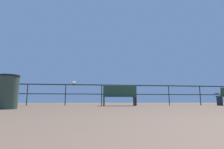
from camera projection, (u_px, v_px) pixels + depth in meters
The scene contains 4 objects.
pier_railing at pixel (119, 90), 9.01m from camera, with size 19.52×0.05×1.04m.
bench_near_left at pixel (120, 95), 8.07m from camera, with size 1.51×0.69×0.91m.
seagull_on_rail at pixel (74, 83), 8.78m from camera, with size 0.23×0.36×0.17m.
trash_bin at pixel (8, 92), 4.58m from camera, with size 0.49×0.49×0.88m.
Camera 1 is at (-1.53, -0.08, 0.19)m, focal length 28.46 mm.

